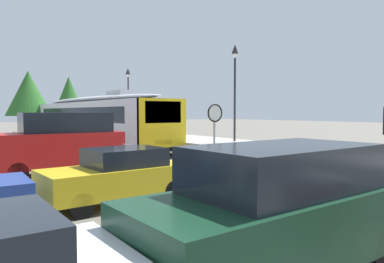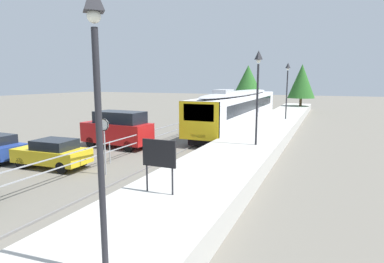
# 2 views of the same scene
# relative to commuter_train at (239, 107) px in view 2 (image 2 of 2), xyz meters

# --- Properties ---
(ground_plane) EXTENTS (160.00, 160.00, 0.00)m
(ground_plane) POSITION_rel_commuter_train_xyz_m (-3.00, -5.35, -2.15)
(ground_plane) COLOR #6B665B
(track_rails) EXTENTS (3.20, 60.00, 0.14)m
(track_rails) POSITION_rel_commuter_train_xyz_m (0.00, -5.35, -2.12)
(track_rails) COLOR #6B665B
(track_rails) RESTS_ON ground
(commuter_train) EXTENTS (2.82, 20.89, 3.74)m
(commuter_train) POSITION_rel_commuter_train_xyz_m (0.00, 0.00, 0.00)
(commuter_train) COLOR silver
(commuter_train) RESTS_ON track_rails
(station_platform) EXTENTS (3.90, 60.00, 0.90)m
(station_platform) POSITION_rel_commuter_train_xyz_m (3.25, -5.35, -1.70)
(station_platform) COLOR #B7B5AD
(station_platform) RESTS_ON ground
(platform_lamp_near_end) EXTENTS (0.34, 0.34, 5.35)m
(platform_lamp_near_end) POSITION_rel_commuter_train_xyz_m (4.01, -24.95, 2.47)
(platform_lamp_near_end) COLOR #232328
(platform_lamp_near_end) RESTS_ON station_platform
(platform_lamp_mid_platform) EXTENTS (0.34, 0.34, 5.35)m
(platform_lamp_mid_platform) POSITION_rel_commuter_train_xyz_m (4.01, -11.32, 2.47)
(platform_lamp_mid_platform) COLOR #232328
(platform_lamp_mid_platform) RESTS_ON station_platform
(platform_lamp_far_end) EXTENTS (0.34, 0.34, 5.35)m
(platform_lamp_far_end) POSITION_rel_commuter_train_xyz_m (4.01, 2.32, 2.47)
(platform_lamp_far_end) COLOR #232328
(platform_lamp_far_end) RESTS_ON station_platform
(platform_notice_board) EXTENTS (1.20, 0.08, 1.80)m
(platform_notice_board) POSITION_rel_commuter_train_xyz_m (2.76, -20.57, 0.04)
(platform_notice_board) COLOR #232328
(platform_notice_board) RESTS_ON station_platform
(speed_limit_sign) EXTENTS (0.61, 0.10, 2.81)m
(speed_limit_sign) POSITION_rel_commuter_train_xyz_m (-2.13, -17.23, -0.03)
(speed_limit_sign) COLOR #9EA0A5
(speed_limit_sign) RESTS_ON ground
(carpark_fence) EXTENTS (0.06, 36.06, 1.25)m
(carpark_fence) POSITION_rel_commuter_train_xyz_m (-3.30, -15.35, -1.24)
(carpark_fence) COLOR #9EA0A5
(carpark_fence) RESTS_ON ground
(parked_hatchback_yellow) EXTENTS (4.09, 1.98, 1.53)m
(parked_hatchback_yellow) POSITION_rel_commuter_train_xyz_m (-5.54, -17.26, -1.36)
(parked_hatchback_yellow) COLOR gold
(parked_hatchback_yellow) RESTS_ON ground
(parked_van_red) EXTENTS (4.99, 2.20, 2.51)m
(parked_van_red) POSITION_rel_commuter_train_xyz_m (-5.52, -11.55, -0.86)
(parked_van_red) COLOR red
(parked_van_red) RESTS_ON ground
(tree_behind_carpark) EXTENTS (3.80, 3.80, 6.90)m
(tree_behind_carpark) POSITION_rel_commuter_train_xyz_m (4.01, 19.22, 2.32)
(tree_behind_carpark) COLOR brown
(tree_behind_carpark) RESTS_ON ground
(tree_behind_station_far) EXTENTS (4.29, 4.29, 6.55)m
(tree_behind_station_far) POSITION_rel_commuter_train_xyz_m (-2.07, 11.90, 2.19)
(tree_behind_station_far) COLOR brown
(tree_behind_station_far) RESTS_ON ground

